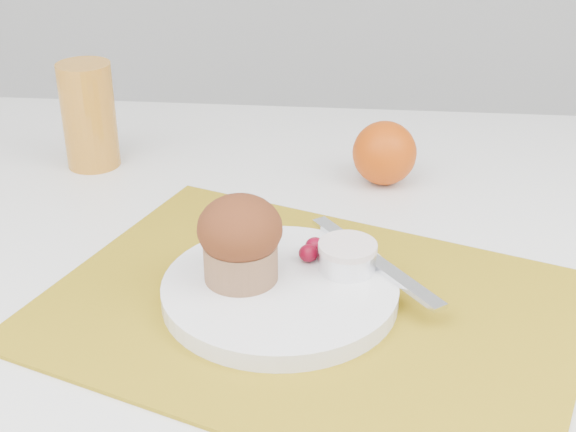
# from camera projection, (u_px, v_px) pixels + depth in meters

# --- Properties ---
(placemat) EXTENTS (0.57, 0.49, 0.00)m
(placemat) POSITION_uv_depth(u_px,v_px,m) (309.00, 310.00, 0.74)
(placemat) COLOR #A98817
(placemat) RESTS_ON table
(plate) EXTENTS (0.23, 0.23, 0.02)m
(plate) POSITION_uv_depth(u_px,v_px,m) (280.00, 291.00, 0.75)
(plate) COLOR white
(plate) RESTS_ON placemat
(ramekin) EXTENTS (0.06, 0.06, 0.02)m
(ramekin) POSITION_uv_depth(u_px,v_px,m) (347.00, 258.00, 0.76)
(ramekin) COLOR white
(ramekin) RESTS_ON plate
(cream) EXTENTS (0.07, 0.07, 0.01)m
(cream) POSITION_uv_depth(u_px,v_px,m) (348.00, 247.00, 0.75)
(cream) COLOR silver
(cream) RESTS_ON ramekin
(raspberry_near) EXTENTS (0.02, 0.02, 0.02)m
(raspberry_near) POSITION_uv_depth(u_px,v_px,m) (315.00, 246.00, 0.79)
(raspberry_near) COLOR #5A0214
(raspberry_near) RESTS_ON plate
(raspberry_far) EXTENTS (0.02, 0.02, 0.02)m
(raspberry_far) POSITION_uv_depth(u_px,v_px,m) (308.00, 253.00, 0.78)
(raspberry_far) COLOR #550211
(raspberry_far) RESTS_ON plate
(butter_knife) EXTENTS (0.13, 0.16, 0.00)m
(butter_knife) POSITION_uv_depth(u_px,v_px,m) (374.00, 260.00, 0.78)
(butter_knife) COLOR silver
(butter_knife) RESTS_ON plate
(orange) EXTENTS (0.08, 0.08, 0.08)m
(orange) POSITION_uv_depth(u_px,v_px,m) (384.00, 153.00, 0.97)
(orange) COLOR #CE4907
(orange) RESTS_ON table
(juice_glass) EXTENTS (0.08, 0.08, 0.13)m
(juice_glass) POSITION_uv_depth(u_px,v_px,m) (89.00, 115.00, 1.00)
(juice_glass) COLOR orange
(juice_glass) RESTS_ON table
(muffin) EXTENTS (0.08, 0.08, 0.08)m
(muffin) POSITION_uv_depth(u_px,v_px,m) (240.00, 239.00, 0.73)
(muffin) COLOR #9C6D4B
(muffin) RESTS_ON plate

